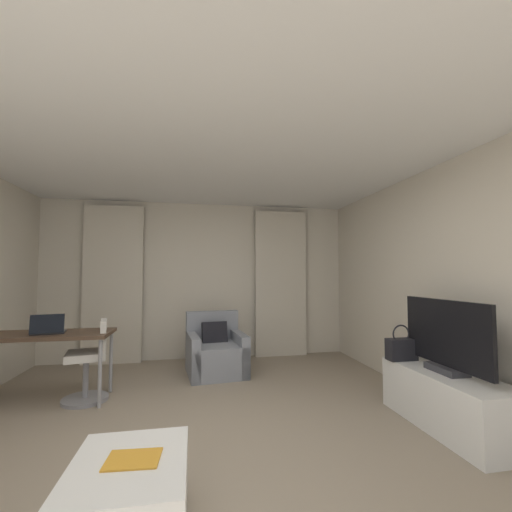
{
  "coord_description": "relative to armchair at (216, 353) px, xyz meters",
  "views": [
    {
      "loc": [
        -0.12,
        -2.7,
        1.4
      ],
      "look_at": [
        0.62,
        1.23,
        1.62
      ],
      "focal_mm": 23.28,
      "sensor_mm": 36.0,
      "label": 1
    }
  ],
  "objects": [
    {
      "name": "armchair",
      "position": [
        0.0,
        0.0,
        0.0
      ],
      "size": [
        0.86,
        0.91,
        0.84
      ],
      "color": "gray",
      "rests_on": "ground"
    },
    {
      "name": "handbag_primary",
      "position": [
        1.84,
        -1.6,
        0.34
      ],
      "size": [
        0.3,
        0.14,
        0.37
      ],
      "color": "black",
      "rests_on": "tv_console"
    },
    {
      "name": "desk_chair",
      "position": [
        -1.45,
        -0.75,
        0.11
      ],
      "size": [
        0.48,
        0.48,
        0.88
      ],
      "color": "gray",
      "rests_on": "ground"
    },
    {
      "name": "curtain_left_panel",
      "position": [
        -1.57,
        0.81,
        0.97
      ],
      "size": [
        0.9,
        0.06,
        2.5
      ],
      "color": "beige",
      "rests_on": "ground"
    },
    {
      "name": "laptop",
      "position": [
        -1.86,
        -0.8,
        0.52
      ],
      "size": [
        0.37,
        0.31,
        0.22
      ],
      "color": "#2D2D33",
      "rests_on": "desk"
    },
    {
      "name": "curtain_right_panel",
      "position": [
        1.18,
        0.81,
        0.97
      ],
      "size": [
        0.9,
        0.06,
        2.5
      ],
      "color": "beige",
      "rests_on": "ground"
    },
    {
      "name": "wall_window",
      "position": [
        -0.2,
        0.94,
        1.02
      ],
      "size": [
        5.12,
        0.06,
        2.6
      ],
      "color": "beige",
      "rests_on": "ground"
    },
    {
      "name": "tv_console",
      "position": [
        1.97,
        -2.08,
        -0.03
      ],
      "size": [
        0.51,
        1.28,
        0.5
      ],
      "color": "white",
      "rests_on": "ground"
    },
    {
      "name": "ceiling",
      "position": [
        -0.2,
        -2.09,
        2.35
      ],
      "size": [
        5.12,
        6.12,
        0.06
      ],
      "primitive_type": "cube",
      "color": "white",
      "rests_on": "wall_left"
    },
    {
      "name": "coffee_table",
      "position": [
        -0.65,
        -2.88,
        -0.08
      ],
      "size": [
        0.6,
        0.72,
        0.41
      ],
      "color": "white",
      "rests_on": "ground"
    },
    {
      "name": "ground_plane",
      "position": [
        -0.2,
        -2.09,
        -0.28
      ],
      "size": [
        12.0,
        12.0,
        0.0
      ],
      "primitive_type": "plane",
      "color": "gray"
    },
    {
      "name": "desk",
      "position": [
        -1.9,
        -0.75,
        0.4
      ],
      "size": [
        1.34,
        0.58,
        0.76
      ],
      "color": "#4C3828",
      "rests_on": "ground"
    },
    {
      "name": "magazine_open",
      "position": [
        -0.63,
        -2.87,
        0.13
      ],
      "size": [
        0.29,
        0.22,
        0.01
      ],
      "color": "orange",
      "rests_on": "coffee_table"
    },
    {
      "name": "wall_right",
      "position": [
        2.33,
        -2.09,
        1.02
      ],
      "size": [
        0.06,
        6.12,
        2.6
      ],
      "color": "beige",
      "rests_on": "ground"
    },
    {
      "name": "tv_flatscreen",
      "position": [
        1.97,
        -2.08,
        0.53
      ],
      "size": [
        0.2,
        1.03,
        0.66
      ],
      "color": "#333338",
      "rests_on": "tv_console"
    }
  ]
}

